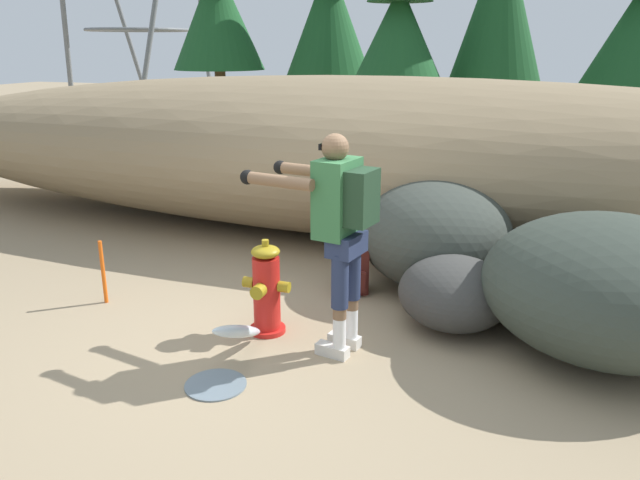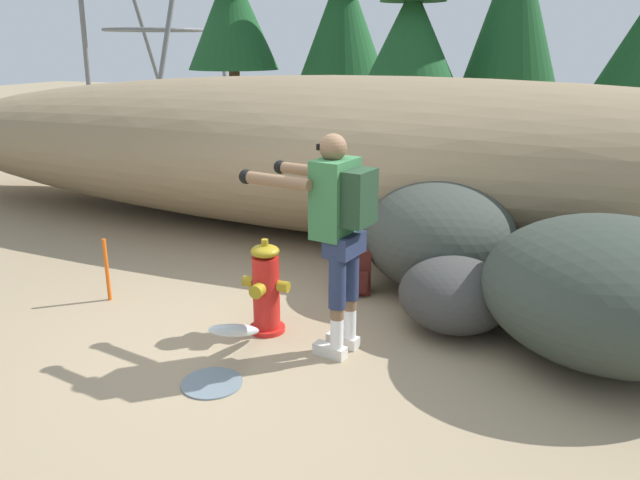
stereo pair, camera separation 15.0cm
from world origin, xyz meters
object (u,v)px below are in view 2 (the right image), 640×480
fire_hydrant (266,290)px  utility_worker (336,219)px  boulder_large (611,290)px  boulder_small (455,294)px  survey_stake (107,270)px  boulder_mid (439,235)px  spare_backpack (353,272)px

fire_hydrant → utility_worker: utility_worker is taller
boulder_large → boulder_small: (-1.15, 0.08, -0.24)m
utility_worker → boulder_small: size_ratio=1.77×
survey_stake → fire_hydrant: bearing=-2.5°
fire_hydrant → boulder_mid: bearing=53.2°
boulder_mid → boulder_small: (0.31, -0.90, -0.22)m
spare_backpack → boulder_mid: bearing=93.2°
utility_worker → boulder_small: (0.80, 0.74, -0.77)m
boulder_mid → boulder_small: size_ratio=1.59×
boulder_large → survey_stake: bearing=-173.7°
boulder_large → boulder_small: size_ratio=1.99×
spare_backpack → boulder_small: bearing=37.0°
boulder_mid → survey_stake: size_ratio=2.54×
boulder_large → boulder_mid: boulder_large is taller
spare_backpack → survey_stake: 2.30m
utility_worker → spare_backpack: (-0.22, 1.16, -0.86)m
utility_worker → boulder_mid: utility_worker is taller
fire_hydrant → utility_worker: (0.65, -0.12, 0.70)m
fire_hydrant → boulder_small: bearing=23.1°
boulder_large → fire_hydrant: bearing=-168.2°
spare_backpack → survey_stake: bearing=-95.8°
utility_worker → survey_stake: bearing=6.2°
boulder_mid → fire_hydrant: bearing=-126.8°
boulder_small → survey_stake: boulder_small is taller
utility_worker → boulder_large: (1.95, 0.66, -0.53)m
utility_worker → boulder_mid: (0.49, 1.64, -0.55)m
boulder_small → fire_hydrant: bearing=-156.9°
boulder_large → survey_stake: 4.30m
utility_worker → survey_stake: size_ratio=2.82×
spare_backpack → boulder_mid: 0.91m
boulder_mid → boulder_small: boulder_mid is taller
boulder_mid → boulder_small: 0.98m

